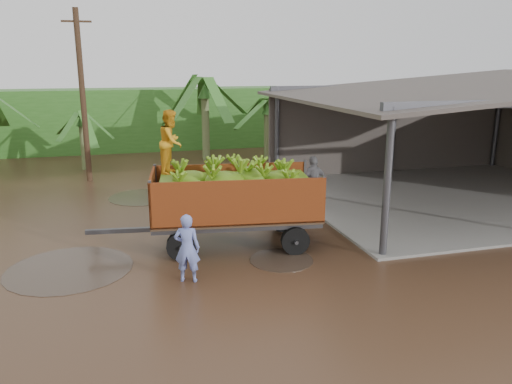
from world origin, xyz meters
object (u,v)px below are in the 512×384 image
banana_trailer (233,197)px  man_grey (313,182)px  man_blue (187,248)px  utility_pole (83,96)px

banana_trailer → man_grey: size_ratio=3.44×
man_blue → utility_pole: size_ratio=0.23×
banana_trailer → man_blue: banana_trailer is taller
man_blue → utility_pole: 12.34m
utility_pole → man_blue: bearing=-76.7°
banana_trailer → man_blue: 2.74m
utility_pole → banana_trailer: bearing=-65.4°
banana_trailer → utility_pole: (-4.36, 9.55, 2.27)m
banana_trailer → man_blue: size_ratio=3.92×
banana_trailer → utility_pole: utility_pole is taller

